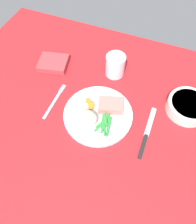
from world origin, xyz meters
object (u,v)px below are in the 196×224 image
meat_portion (111,105)px  water_glass (115,67)px  fork (54,101)px  napkin (53,63)px  dinner_plate (98,115)px  salad_bowl (188,106)px  knife (147,133)px

meat_portion → water_glass: bearing=104.5°
fork → napkin: napkin is taller
dinner_plate → salad_bowl: 32.40cm
meat_portion → water_glass: (-4.57, 17.73, 0.72)cm
fork → water_glass: size_ratio=1.85×
meat_portion → salad_bowl: 27.73cm
salad_bowl → water_glass: bearing=166.4°
fork → salad_bowl: (46.59, 14.58, 2.30)cm
napkin → fork: bearing=-60.8°
dinner_plate → knife: bearing=-0.9°
knife → salad_bowl: bearing=55.1°
meat_portion → water_glass: size_ratio=0.97×
water_glass → meat_portion: bearing=-75.5°
fork → salad_bowl: bearing=21.9°
knife → meat_portion: bearing=166.0°
dinner_plate → meat_portion: bearing=49.4°
knife → salad_bowl: 18.33cm
dinner_plate → meat_portion: (3.33, 3.88, 2.36)cm
dinner_plate → salad_bowl: bearing=26.3°
fork → salad_bowl: size_ratio=1.11×
meat_portion → napkin: (-30.21, 12.50, -1.97)cm
meat_portion → fork: 21.52cm
salad_bowl → napkin: size_ratio=1.27×
salad_bowl → dinner_plate: bearing=-153.7°
salad_bowl → fork: bearing=-162.6°
fork → water_glass: bearing=57.8°
knife → napkin: 48.05cm
knife → water_glass: (-19.41, 21.90, 3.67)cm
meat_portion → napkin: bearing=157.5°
dinner_plate → knife: dinner_plate is taller
knife → salad_bowl: salad_bowl is taller
salad_bowl → napkin: 55.95cm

